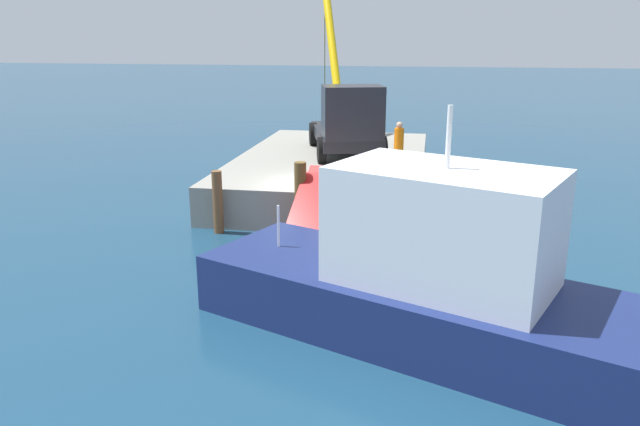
% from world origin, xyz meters
% --- Properties ---
extents(ground, '(200.00, 200.00, 0.00)m').
position_xyz_m(ground, '(0.00, 0.00, 0.00)').
color(ground, navy).
extents(dock, '(12.51, 7.37, 1.35)m').
position_xyz_m(dock, '(-5.13, 0.00, 0.67)').
color(dock, gray).
rests_on(dock, ground).
extents(crane_truck, '(8.64, 3.90, 7.12)m').
position_xyz_m(crane_truck, '(-5.09, 0.60, 2.81)').
color(crane_truck, black).
rests_on(crane_truck, dock).
extents(dock_worker, '(0.34, 0.34, 1.79)m').
position_xyz_m(dock_worker, '(-2.46, 2.80, 2.26)').
color(dock_worker, '#3E3E3E').
rests_on(dock_worker, dock).
extents(salvaged_car, '(4.26, 2.43, 3.15)m').
position_xyz_m(salvaged_car, '(2.12, 0.81, 0.67)').
color(salvaged_car, red).
rests_on(salvaged_car, ground).
extents(moored_yacht, '(8.24, 13.76, 6.09)m').
position_xyz_m(moored_yacht, '(8.49, 6.22, 0.73)').
color(moored_yacht, navy).
rests_on(moored_yacht, ground).
extents(piling_near, '(0.32, 0.32, 2.01)m').
position_xyz_m(piling_near, '(1.43, -2.62, 1.00)').
color(piling_near, brown).
rests_on(piling_near, ground).
extents(piling_mid, '(0.37, 0.37, 2.39)m').
position_xyz_m(piling_mid, '(1.49, 0.06, 1.19)').
color(piling_mid, brown).
rests_on(piling_mid, ground).
extents(piling_far, '(0.29, 0.29, 2.07)m').
position_xyz_m(piling_far, '(1.74, 2.69, 1.04)').
color(piling_far, brown).
rests_on(piling_far, ground).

